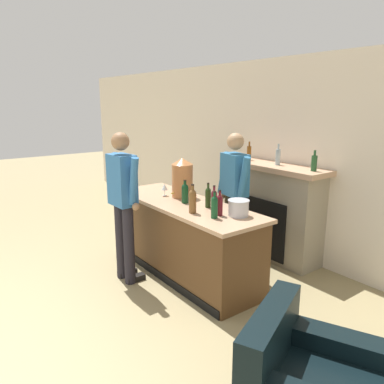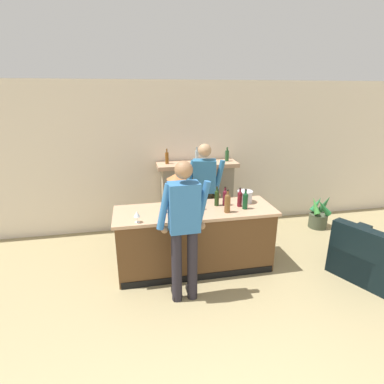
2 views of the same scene
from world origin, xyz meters
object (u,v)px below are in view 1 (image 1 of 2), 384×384
(wine_bottle_burgundy_dark, at_px, (214,199))
(wine_bottle_port_short, at_px, (220,204))
(person_customer, at_px, (123,201))
(wine_bottle_chardonnay_pale, at_px, (185,192))
(wine_bottle_riesling_slim, at_px, (193,200))
(wine_bottle_merlot_tall, at_px, (214,206))
(ice_bucket_steel, at_px, (238,208))
(wine_glass_by_dispenser, at_px, (165,187))
(wine_glass_mid_counter, at_px, (132,185))
(person_bartender, at_px, (234,196))
(copper_dispenser, at_px, (182,178))
(fireplace_stone, at_px, (276,211))
(wine_bottle_cabernet_heavy, at_px, (208,197))

(wine_bottle_burgundy_dark, xyz_separation_m, wine_bottle_port_short, (0.20, -0.09, -0.00))
(person_customer, bearing_deg, wine_bottle_port_short, 35.89)
(wine_bottle_chardonnay_pale, height_order, wine_bottle_burgundy_dark, same)
(wine_bottle_burgundy_dark, relative_size, wine_bottle_riesling_slim, 0.87)
(wine_bottle_merlot_tall, bearing_deg, ice_bucket_steel, 69.77)
(wine_bottle_merlot_tall, height_order, wine_glass_by_dispenser, wine_bottle_merlot_tall)
(ice_bucket_steel, height_order, wine_glass_mid_counter, ice_bucket_steel)
(wine_glass_by_dispenser, bearing_deg, wine_bottle_burgundy_dark, 6.42)
(wine_bottle_merlot_tall, relative_size, wine_glass_mid_counter, 1.93)
(person_bartender, bearing_deg, wine_glass_mid_counter, -141.80)
(wine_bottle_port_short, height_order, wine_glass_by_dispenser, wine_bottle_port_short)
(person_customer, xyz_separation_m, wine_bottle_merlot_tall, (0.99, 0.58, 0.06))
(wine_bottle_chardonnay_pale, bearing_deg, wine_bottle_merlot_tall, -8.86)
(person_customer, height_order, copper_dispenser, person_customer)
(wine_bottle_merlot_tall, distance_m, wine_glass_by_dispenser, 1.14)
(wine_bottle_merlot_tall, distance_m, wine_glass_mid_counter, 1.54)
(person_customer, distance_m, wine_bottle_burgundy_dark, 1.08)
(person_customer, distance_m, wine_bottle_chardonnay_pale, 0.75)
(fireplace_stone, xyz_separation_m, person_bartender, (-0.05, -0.77, 0.32))
(fireplace_stone, relative_size, wine_bottle_burgundy_dark, 5.59)
(copper_dispenser, relative_size, wine_glass_by_dispenser, 3.12)
(fireplace_stone, distance_m, copper_dispenser, 1.43)
(wine_glass_by_dispenser, bearing_deg, person_customer, -77.90)
(fireplace_stone, height_order, copper_dispenser, fireplace_stone)
(wine_bottle_burgundy_dark, bearing_deg, ice_bucket_steel, 10.78)
(wine_bottle_cabernet_heavy, bearing_deg, person_customer, -128.64)
(wine_bottle_riesling_slim, distance_m, wine_glass_by_dispenser, 0.86)
(wine_bottle_riesling_slim, height_order, wine_glass_mid_counter, wine_bottle_riesling_slim)
(person_customer, xyz_separation_m, ice_bucket_steel, (1.09, 0.84, 0.02))
(wine_glass_mid_counter, bearing_deg, copper_dispenser, 36.52)
(wine_bottle_burgundy_dark, relative_size, wine_bottle_port_short, 1.01)
(wine_bottle_merlot_tall, bearing_deg, person_bartender, 122.55)
(person_bartender, bearing_deg, wine_bottle_burgundy_dark, -68.08)
(wine_bottle_merlot_tall, bearing_deg, copper_dispenser, 165.00)
(wine_bottle_riesling_slim, bearing_deg, wine_bottle_cabernet_heavy, 104.54)
(person_bartender, distance_m, ice_bucket_steel, 0.68)
(wine_bottle_chardonnay_pale, distance_m, wine_bottle_burgundy_dark, 0.46)
(wine_bottle_chardonnay_pale, relative_size, wine_bottle_burgundy_dark, 1.00)
(fireplace_stone, height_order, person_customer, person_customer)
(person_bartender, bearing_deg, wine_bottle_merlot_tall, -57.45)
(wine_glass_mid_counter, bearing_deg, wine_glass_by_dispenser, 34.17)
(fireplace_stone, relative_size, wine_bottle_cabernet_heavy, 5.45)
(copper_dispenser, relative_size, wine_bottle_chardonnay_pale, 1.78)
(wine_bottle_cabernet_heavy, bearing_deg, copper_dispenser, 175.39)
(person_bartender, bearing_deg, wine_bottle_cabernet_heavy, -81.09)
(fireplace_stone, xyz_separation_m, wine_bottle_burgundy_dark, (0.15, -1.26, 0.40))
(wine_glass_by_dispenser, bearing_deg, fireplace_stone, 61.46)
(wine_bottle_riesling_slim, distance_m, wine_glass_mid_counter, 1.25)
(wine_glass_by_dispenser, bearing_deg, wine_bottle_riesling_slim, -11.37)
(wine_glass_mid_counter, bearing_deg, person_bartender, 38.20)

